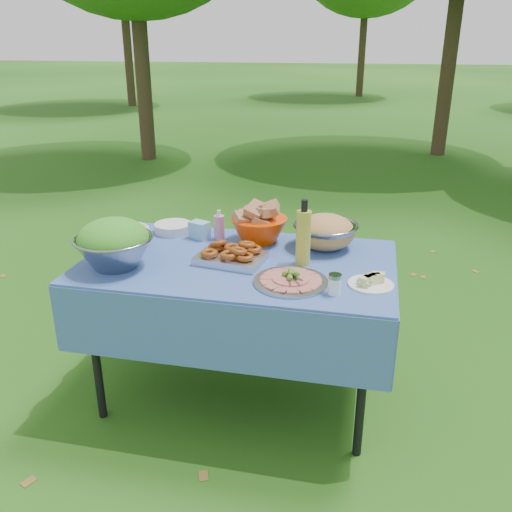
{
  "coord_description": "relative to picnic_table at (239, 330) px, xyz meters",
  "views": [
    {
      "loc": [
        0.59,
        -2.3,
        1.74
      ],
      "look_at": [
        0.09,
        0.0,
        0.79
      ],
      "focal_mm": 38.0,
      "sensor_mm": 36.0,
      "label": 1
    }
  ],
  "objects": [
    {
      "name": "shaker",
      "position": [
        0.47,
        -0.27,
        0.42
      ],
      "size": [
        0.07,
        0.07,
        0.09
      ],
      "primitive_type": "cylinder",
      "rotation": [
        0.0,
        0.0,
        -0.39
      ],
      "color": "white",
      "rests_on": "picnic_table"
    },
    {
      "name": "salad_bowl",
      "position": [
        -0.53,
        -0.2,
        0.5
      ],
      "size": [
        0.45,
        0.45,
        0.23
      ],
      "primitive_type": null,
      "rotation": [
        0.0,
        0.0,
        -0.37
      ],
      "color": "gray",
      "rests_on": "picnic_table"
    },
    {
      "name": "cheese_plate",
      "position": [
        0.62,
        -0.15,
        0.41
      ],
      "size": [
        0.23,
        0.23,
        0.05
      ],
      "primitive_type": "cylinder",
      "rotation": [
        0.0,
        0.0,
        0.23
      ],
      "color": "white",
      "rests_on": "picnic_table"
    },
    {
      "name": "plate_stack",
      "position": [
        -0.44,
        0.32,
        0.41
      ],
      "size": [
        0.25,
        0.25,
        0.05
      ],
      "primitive_type": "cylinder",
      "rotation": [
        0.0,
        0.0,
        0.31
      ],
      "color": "white",
      "rests_on": "picnic_table"
    },
    {
      "name": "wipes_box",
      "position": [
        -0.27,
        0.26,
        0.42
      ],
      "size": [
        0.12,
        0.1,
        0.09
      ],
      "primitive_type": "cube",
      "rotation": [
        0.0,
        0.0,
        -0.38
      ],
      "color": "#82BDD4",
      "rests_on": "picnic_table"
    },
    {
      "name": "pasta_bowl_white",
      "position": [
        -0.6,
        0.07,
        0.45
      ],
      "size": [
        0.29,
        0.29,
        0.13
      ],
      "primitive_type": null,
      "rotation": [
        0.0,
        0.0,
        -0.3
      ],
      "color": "white",
      "rests_on": "picnic_table"
    },
    {
      "name": "fried_tray",
      "position": [
        -0.03,
        -0.03,
        0.42
      ],
      "size": [
        0.34,
        0.26,
        0.07
      ],
      "primitive_type": "cube",
      "rotation": [
        0.0,
        0.0,
        -0.15
      ],
      "color": "#BBBBC0",
      "rests_on": "picnic_table"
    },
    {
      "name": "picnic_table",
      "position": [
        0.0,
        0.0,
        0.0
      ],
      "size": [
        1.46,
        0.86,
        0.76
      ],
      "primitive_type": "cube",
      "color": "#76A0E3",
      "rests_on": "ground"
    },
    {
      "name": "charcuterie_platter",
      "position": [
        0.28,
        -0.2,
        0.42
      ],
      "size": [
        0.37,
        0.37,
        0.07
      ],
      "primitive_type": "cylinder",
      "rotation": [
        0.0,
        0.0,
        -0.15
      ],
      "color": "#A4A6AC",
      "rests_on": "picnic_table"
    },
    {
      "name": "bread_bowl",
      "position": [
        0.04,
        0.27,
        0.48
      ],
      "size": [
        0.32,
        0.32,
        0.19
      ],
      "primitive_type": null,
      "rotation": [
        0.0,
        0.0,
        0.11
      ],
      "color": "#EB3C00",
      "rests_on": "picnic_table"
    },
    {
      "name": "oil_bottle",
      "position": [
        0.3,
        0.02,
        0.54
      ],
      "size": [
        0.07,
        0.07,
        0.31
      ],
      "primitive_type": "cylinder",
      "rotation": [
        0.0,
        0.0,
        0.06
      ],
      "color": "gold",
      "rests_on": "picnic_table"
    },
    {
      "name": "ground",
      "position": [
        0.0,
        0.0,
        -0.38
      ],
      "size": [
        80.0,
        80.0,
        0.0
      ],
      "primitive_type": "plane",
      "color": "#113C0A",
      "rests_on": "ground"
    },
    {
      "name": "sanitizer_bottle",
      "position": [
        -0.17,
        0.27,
        0.46
      ],
      "size": [
        0.06,
        0.06,
        0.16
      ],
      "primitive_type": "cylinder",
      "rotation": [
        0.0,
        0.0,
        0.2
      ],
      "color": "pink",
      "rests_on": "picnic_table"
    },
    {
      "name": "pasta_bowl_steel",
      "position": [
        0.38,
        0.26,
        0.47
      ],
      "size": [
        0.41,
        0.41,
        0.17
      ],
      "primitive_type": null,
      "rotation": [
        0.0,
        0.0,
        -0.34
      ],
      "color": "gray",
      "rests_on": "picnic_table"
    }
  ]
}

